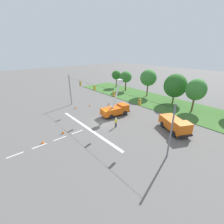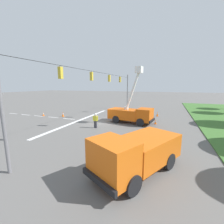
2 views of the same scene
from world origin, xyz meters
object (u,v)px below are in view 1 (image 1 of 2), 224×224
(tree_far_east, at_px, (196,90))
(tree_far_west, at_px, (116,75))
(utility_truck_support_near, at_px, (175,124))
(utility_truck_bucket_lift, at_px, (116,109))
(traffic_cone_mid_right, at_px, (76,107))
(traffic_cone_foreground_left, at_px, (90,105))
(tree_west, at_px, (126,77))
(tree_centre, at_px, (148,78))
(road_worker, at_px, (116,122))
(traffic_cone_mid_left, at_px, (63,131))
(traffic_cone_foreground_right, at_px, (124,109))
(traffic_cone_lane_edge_a, at_px, (43,141))
(tree_east, at_px, (175,86))
(traffic_cone_near_bucket, at_px, (109,103))

(tree_far_east, bearing_deg, tree_far_west, 174.75)
(tree_far_west, bearing_deg, utility_truck_support_near, -25.13)
(utility_truck_bucket_lift, height_order, traffic_cone_mid_right, utility_truck_bucket_lift)
(tree_far_west, distance_m, traffic_cone_foreground_left, 21.14)
(tree_west, xyz_separation_m, traffic_cone_mid_right, (3.84, -20.28, -4.11))
(tree_centre, height_order, road_worker, tree_centre)
(traffic_cone_mid_left, bearing_deg, traffic_cone_foreground_left, 127.90)
(tree_west, relative_size, utility_truck_bucket_lift, 0.86)
(utility_truck_bucket_lift, relative_size, traffic_cone_foreground_left, 12.21)
(tree_far_west, height_order, tree_centre, tree_centre)
(utility_truck_bucket_lift, height_order, traffic_cone_foreground_right, utility_truck_bucket_lift)
(tree_far_west, xyz_separation_m, tree_far_east, (27.61, -2.53, 0.46))
(traffic_cone_mid_left, relative_size, traffic_cone_lane_edge_a, 1.28)
(tree_far_east, bearing_deg, tree_west, 176.09)
(tree_east, xyz_separation_m, road_worker, (-0.07, -19.29, -3.53))
(tree_west, xyz_separation_m, traffic_cone_foreground_right, (12.14, -12.74, -4.21))
(tree_centre, relative_size, traffic_cone_foreground_right, 12.03)
(tree_far_west, distance_m, road_worker, 30.24)
(tree_west, relative_size, traffic_cone_lane_edge_a, 10.14)
(tree_far_east, distance_m, traffic_cone_mid_left, 27.72)
(traffic_cone_near_bucket, bearing_deg, traffic_cone_foreground_right, 1.62)
(traffic_cone_foreground_left, bearing_deg, traffic_cone_mid_right, -103.95)
(tree_centre, height_order, traffic_cone_lane_edge_a, tree_centre)
(tree_centre, distance_m, road_worker, 21.55)
(tree_far_west, relative_size, tree_west, 0.94)
(tree_centre, bearing_deg, traffic_cone_lane_edge_a, -81.13)
(tree_east, bearing_deg, utility_truck_bucket_lift, -103.82)
(tree_centre, relative_size, tree_east, 1.03)
(traffic_cone_near_bucket, bearing_deg, tree_far_west, 131.91)
(tree_centre, distance_m, traffic_cone_near_bucket, 14.11)
(utility_truck_bucket_lift, relative_size, traffic_cone_near_bucket, 9.33)
(traffic_cone_mid_left, xyz_separation_m, traffic_cone_near_bucket, (-5.71, 14.32, -0.01))
(traffic_cone_mid_left, bearing_deg, utility_truck_bucket_lift, 89.31)
(traffic_cone_foreground_right, bearing_deg, tree_centre, 105.76)
(utility_truck_support_near, xyz_separation_m, traffic_cone_foreground_right, (-11.81, 0.10, -0.96))
(traffic_cone_mid_left, bearing_deg, road_worker, 63.42)
(utility_truck_support_near, bearing_deg, utility_truck_bucket_lift, -164.93)
(tree_far_east, bearing_deg, tree_centre, 172.66)
(tree_centre, bearing_deg, utility_truck_bucket_lift, -75.21)
(tree_west, relative_size, tree_centre, 0.83)
(utility_truck_support_near, distance_m, traffic_cone_mid_left, 18.33)
(tree_west, distance_m, utility_truck_bucket_lift, 20.58)
(utility_truck_support_near, bearing_deg, traffic_cone_foreground_left, -167.82)
(traffic_cone_near_bucket, distance_m, traffic_cone_lane_edge_a, 18.86)
(tree_far_west, height_order, traffic_cone_mid_left, tree_far_west)
(traffic_cone_lane_edge_a, bearing_deg, tree_far_west, 120.84)
(utility_truck_support_near, relative_size, traffic_cone_foreground_right, 10.03)
(tree_west, xyz_separation_m, traffic_cone_foreground_left, (4.65, -17.00, -4.23))
(traffic_cone_foreground_right, distance_m, traffic_cone_lane_edge_a, 17.92)
(traffic_cone_mid_left, xyz_separation_m, traffic_cone_lane_edge_a, (0.70, -3.42, -0.10))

